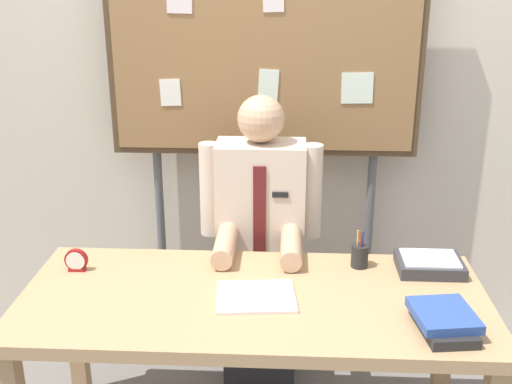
{
  "coord_description": "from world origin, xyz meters",
  "views": [
    {
      "loc": [
        0.12,
        -2.09,
        1.92
      ],
      "look_at": [
        0.0,
        0.18,
        1.09
      ],
      "focal_mm": 44.26,
      "sensor_mm": 36.0,
      "label": 1
    }
  ],
  "objects_px": {
    "bulletin_board": "(264,46)",
    "desk_clock": "(76,261)",
    "open_notebook": "(256,297)",
    "book_stack": "(443,320)",
    "paper_tray": "(429,264)",
    "person": "(260,252)",
    "pen_holder": "(360,256)",
    "desk": "(254,315)"
  },
  "relations": [
    {
      "from": "bulletin_board",
      "to": "desk_clock",
      "type": "xyz_separation_m",
      "value": [
        -0.73,
        -0.77,
        -0.77
      ]
    },
    {
      "from": "bulletin_board",
      "to": "open_notebook",
      "type": "distance_m",
      "value": 1.25
    },
    {
      "from": "bulletin_board",
      "to": "book_stack",
      "type": "bearing_deg",
      "value": -59.91
    },
    {
      "from": "open_notebook",
      "to": "paper_tray",
      "type": "bearing_deg",
      "value": 20.78
    },
    {
      "from": "person",
      "to": "pen_holder",
      "type": "relative_size",
      "value": 8.64
    },
    {
      "from": "book_stack",
      "to": "desk_clock",
      "type": "height_order",
      "value": "desk_clock"
    },
    {
      "from": "desk_clock",
      "to": "open_notebook",
      "type": "bearing_deg",
      "value": -14.28
    },
    {
      "from": "person",
      "to": "book_stack",
      "type": "bearing_deg",
      "value": -49.65
    },
    {
      "from": "open_notebook",
      "to": "pen_holder",
      "type": "distance_m",
      "value": 0.5
    },
    {
      "from": "bulletin_board",
      "to": "pen_holder",
      "type": "xyz_separation_m",
      "value": [
        0.42,
        -0.68,
        -0.76
      ]
    },
    {
      "from": "desk_clock",
      "to": "book_stack",
      "type": "bearing_deg",
      "value": -14.68
    },
    {
      "from": "book_stack",
      "to": "pen_holder",
      "type": "relative_size",
      "value": 1.82
    },
    {
      "from": "person",
      "to": "open_notebook",
      "type": "xyz_separation_m",
      "value": [
        0.01,
        -0.6,
        0.1
      ]
    },
    {
      "from": "open_notebook",
      "to": "paper_tray",
      "type": "height_order",
      "value": "paper_tray"
    },
    {
      "from": "desk",
      "to": "desk_clock",
      "type": "xyz_separation_m",
      "value": [
        -0.73,
        0.17,
        0.13
      ]
    },
    {
      "from": "desk_clock",
      "to": "pen_holder",
      "type": "bearing_deg",
      "value": 4.75
    },
    {
      "from": "bulletin_board",
      "to": "paper_tray",
      "type": "height_order",
      "value": "bulletin_board"
    },
    {
      "from": "bulletin_board",
      "to": "pen_holder",
      "type": "height_order",
      "value": "bulletin_board"
    },
    {
      "from": "open_notebook",
      "to": "paper_tray",
      "type": "xyz_separation_m",
      "value": [
        0.69,
        0.26,
        0.02
      ]
    },
    {
      "from": "open_notebook",
      "to": "desk_clock",
      "type": "height_order",
      "value": "desk_clock"
    },
    {
      "from": "book_stack",
      "to": "bulletin_board",
      "type": "bearing_deg",
      "value": 120.09
    },
    {
      "from": "desk_clock",
      "to": "pen_holder",
      "type": "relative_size",
      "value": 0.58
    },
    {
      "from": "person",
      "to": "book_stack",
      "type": "distance_m",
      "value": 1.02
    },
    {
      "from": "bulletin_board",
      "to": "desk_clock",
      "type": "bearing_deg",
      "value": -133.33
    },
    {
      "from": "desk_clock",
      "to": "pen_holder",
      "type": "distance_m",
      "value": 1.15
    },
    {
      "from": "open_notebook",
      "to": "pen_holder",
      "type": "bearing_deg",
      "value": 34.63
    },
    {
      "from": "paper_tray",
      "to": "desk",
      "type": "bearing_deg",
      "value": -160.94
    },
    {
      "from": "bulletin_board",
      "to": "pen_holder",
      "type": "bearing_deg",
      "value": -58.11
    },
    {
      "from": "desk_clock",
      "to": "desk",
      "type": "bearing_deg",
      "value": -12.99
    },
    {
      "from": "desk",
      "to": "paper_tray",
      "type": "relative_size",
      "value": 6.78
    },
    {
      "from": "desk",
      "to": "bulletin_board",
      "type": "xyz_separation_m",
      "value": [
        -0.0,
        0.94,
        0.89
      ]
    },
    {
      "from": "person",
      "to": "desk_clock",
      "type": "xyz_separation_m",
      "value": [
        -0.73,
        -0.41,
        0.14
      ]
    },
    {
      "from": "pen_holder",
      "to": "paper_tray",
      "type": "relative_size",
      "value": 0.62
    },
    {
      "from": "person",
      "to": "paper_tray",
      "type": "relative_size",
      "value": 5.32
    },
    {
      "from": "bulletin_board",
      "to": "book_stack",
      "type": "height_order",
      "value": "bulletin_board"
    },
    {
      "from": "person",
      "to": "open_notebook",
      "type": "height_order",
      "value": "person"
    },
    {
      "from": "desk",
      "to": "paper_tray",
      "type": "bearing_deg",
      "value": 19.06
    },
    {
      "from": "bulletin_board",
      "to": "desk_clock",
      "type": "relative_size",
      "value": 22.86
    },
    {
      "from": "pen_holder",
      "to": "desk",
      "type": "bearing_deg",
      "value": -147.94
    },
    {
      "from": "book_stack",
      "to": "paper_tray",
      "type": "xyz_separation_m",
      "value": [
        0.04,
        0.44,
        -0.01
      ]
    },
    {
      "from": "desk",
      "to": "book_stack",
      "type": "xyz_separation_m",
      "value": [
        0.66,
        -0.2,
        0.12
      ]
    },
    {
      "from": "bulletin_board",
      "to": "desk",
      "type": "bearing_deg",
      "value": -90.0
    }
  ]
}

